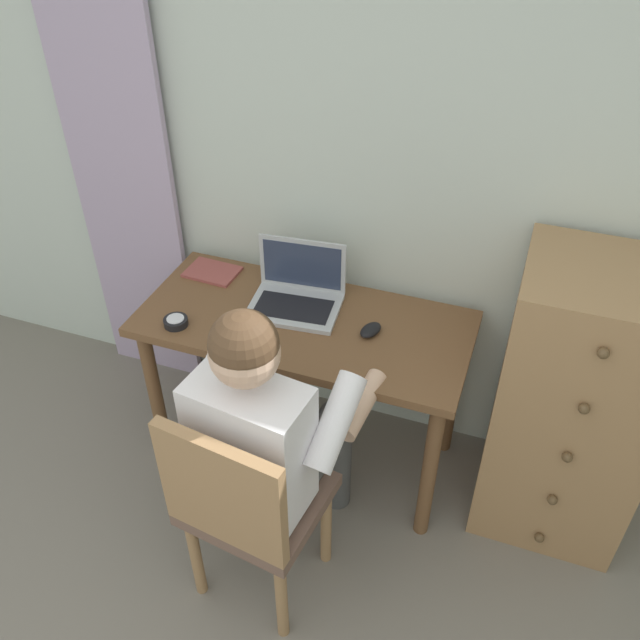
# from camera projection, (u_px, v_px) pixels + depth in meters

# --- Properties ---
(wall_back) EXTENTS (4.80, 0.05, 2.50)m
(wall_back) POSITION_uv_depth(u_px,v_px,m) (415.00, 162.00, 2.35)
(wall_back) COLOR silver
(wall_back) RESTS_ON ground_plane
(curtain_panel) EXTENTS (0.47, 0.03, 2.28)m
(curtain_panel) POSITION_uv_depth(u_px,v_px,m) (118.00, 152.00, 2.68)
(curtain_panel) COLOR #B29EBC
(curtain_panel) RESTS_ON ground_plane
(desk) EXTENTS (1.25, 0.57, 0.73)m
(desk) POSITION_uv_depth(u_px,v_px,m) (304.00, 343.00, 2.55)
(desk) COLOR brown
(desk) RESTS_ON ground_plane
(dresser) EXTENTS (0.52, 0.51, 1.13)m
(dresser) POSITION_uv_depth(u_px,v_px,m) (572.00, 405.00, 2.36)
(dresser) COLOR #9E754C
(dresser) RESTS_ON ground_plane
(chair) EXTENTS (0.47, 0.45, 0.89)m
(chair) POSITION_uv_depth(u_px,v_px,m) (246.00, 504.00, 2.11)
(chair) COLOR brown
(chair) RESTS_ON ground_plane
(person_seated) EXTENTS (0.58, 0.62, 1.20)m
(person_seated) POSITION_uv_depth(u_px,v_px,m) (272.00, 426.00, 2.12)
(person_seated) COLOR #4C4C4C
(person_seated) RESTS_ON ground_plane
(laptop) EXTENTS (0.36, 0.28, 0.24)m
(laptop) POSITION_uv_depth(u_px,v_px,m) (297.00, 293.00, 2.54)
(laptop) COLOR #B7BABF
(laptop) RESTS_ON desk
(computer_mouse) EXTENTS (0.09, 0.11, 0.03)m
(computer_mouse) POSITION_uv_depth(u_px,v_px,m) (371.00, 330.00, 2.41)
(computer_mouse) COLOR black
(computer_mouse) RESTS_ON desk
(desk_clock) EXTENTS (0.09, 0.09, 0.03)m
(desk_clock) POSITION_uv_depth(u_px,v_px,m) (176.00, 322.00, 2.45)
(desk_clock) COLOR black
(desk_clock) RESTS_ON desk
(notebook_pad) EXTENTS (0.22, 0.16, 0.01)m
(notebook_pad) POSITION_uv_depth(u_px,v_px,m) (212.00, 272.00, 2.73)
(notebook_pad) COLOR #994742
(notebook_pad) RESTS_ON desk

